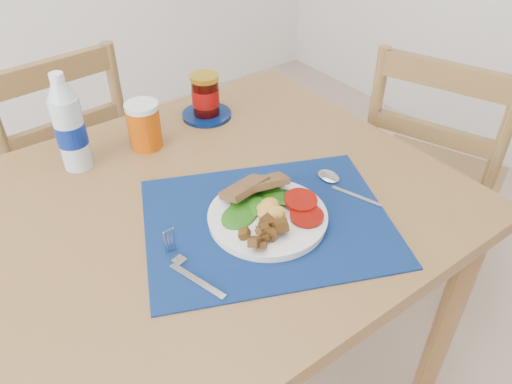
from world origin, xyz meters
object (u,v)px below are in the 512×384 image
water_bottle (70,127)px  breakfast_plate (267,216)px  chair_end (434,156)px  chair_far (61,151)px  juice_glass (144,127)px  jam_on_saucer (206,99)px

water_bottle → breakfast_plate: bearing=-62.1°
chair_end → water_bottle: 1.07m
chair_far → water_bottle: 0.50m
chair_far → juice_glass: chair_far is taller
water_bottle → juice_glass: bearing=-6.2°
water_bottle → juice_glass: (0.17, -0.02, -0.05)m
chair_far → chair_end: chair_end is taller
breakfast_plate → water_bottle: bearing=118.7°
chair_far → chair_end: (0.93, -0.74, 0.01)m
chair_end → juice_glass: bearing=48.5°
water_bottle → jam_on_saucer: 0.38m
chair_end → breakfast_plate: bearing=77.7°
water_bottle → jam_on_saucer: (0.37, 0.02, -0.05)m
water_bottle → juice_glass: size_ratio=2.12×
water_bottle → juice_glass: 0.18m
chair_end → chair_far: bearing=31.4°
breakfast_plate → juice_glass: size_ratio=2.17×
chair_far → breakfast_plate: chair_far is taller
breakfast_plate → juice_glass: (-0.06, 0.42, 0.04)m
water_bottle → jam_on_saucer: bearing=3.1°
chair_far → jam_on_saucer: (0.32, -0.38, 0.24)m
jam_on_saucer → breakfast_plate: bearing=-107.2°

